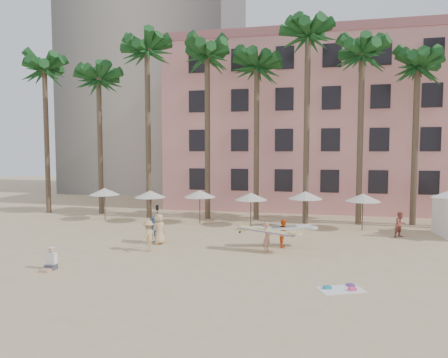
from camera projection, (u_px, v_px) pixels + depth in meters
ground at (232, 279)px, 17.62m from camera, size 120.00×120.00×0.00m
pink_hotel at (347, 128)px, 40.92m from camera, size 35.00×14.00×16.00m
grey_tower at (159, 14)px, 56.67m from camera, size 22.00×18.00×50.00m
palm_row at (275, 57)px, 31.21m from camera, size 44.40×5.40×16.30m
umbrella_row at (225, 195)px, 30.28m from camera, size 22.50×2.70×2.73m
beach_towel at (342, 289)px, 16.33m from camera, size 2.05×1.63×0.14m
carrier_yellow at (267, 235)px, 22.31m from camera, size 3.24×1.14×1.70m
carrier_white at (284, 232)px, 23.44m from camera, size 3.30×1.48×1.64m
beachgoers at (215, 230)px, 24.13m from camera, size 16.32×7.99×1.85m
paddle at (157, 218)px, 25.37m from camera, size 0.18×0.04×2.23m
seated_man at (50, 262)px, 19.04m from camera, size 0.47×0.81×1.06m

